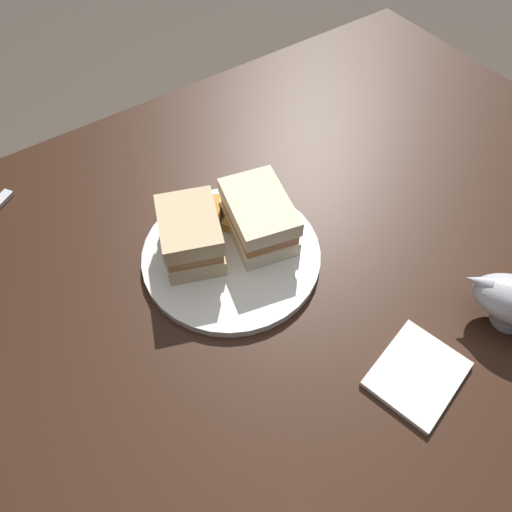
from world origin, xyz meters
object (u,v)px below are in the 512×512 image
object	(u,v)px
sandwich_half_left	(259,217)
napkin	(417,374)
plate	(231,255)
sandwich_half_right	(191,235)

from	to	relation	value
sandwich_half_left	napkin	bearing A→B (deg)	-82.55
plate	napkin	xyz separation A→B (m)	(0.09, -0.27, -0.00)
sandwich_half_left	napkin	world-z (taller)	sandwich_half_left
sandwich_half_right	sandwich_half_left	bearing A→B (deg)	-13.86
sandwich_half_right	napkin	bearing A→B (deg)	-66.61
sandwich_half_right	napkin	world-z (taller)	sandwich_half_right
sandwich_half_right	napkin	xyz separation A→B (m)	(0.13, -0.30, -0.04)
sandwich_half_left	napkin	distance (m)	0.29
plate	napkin	distance (m)	0.29
napkin	plate	bearing A→B (deg)	108.05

